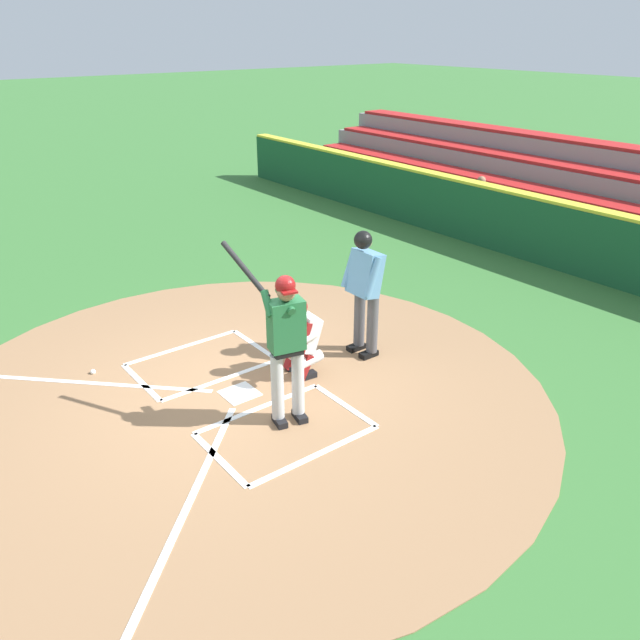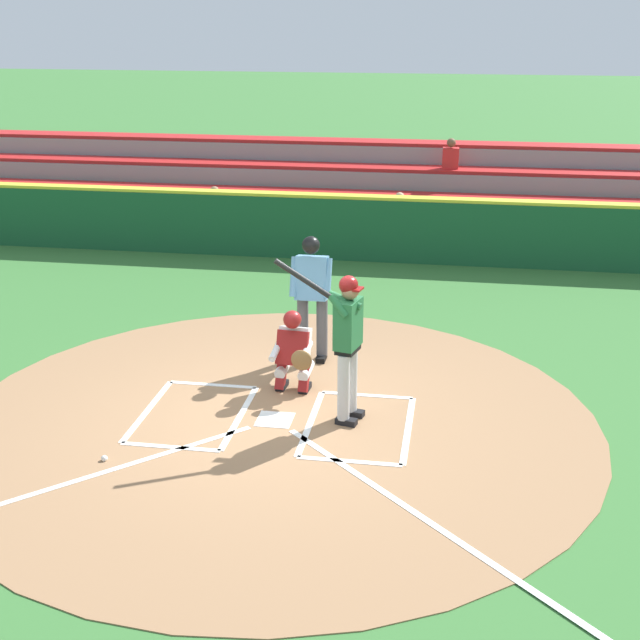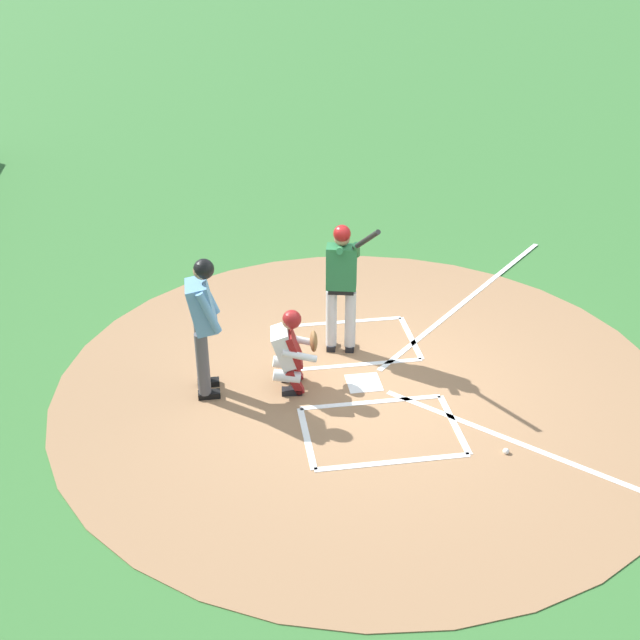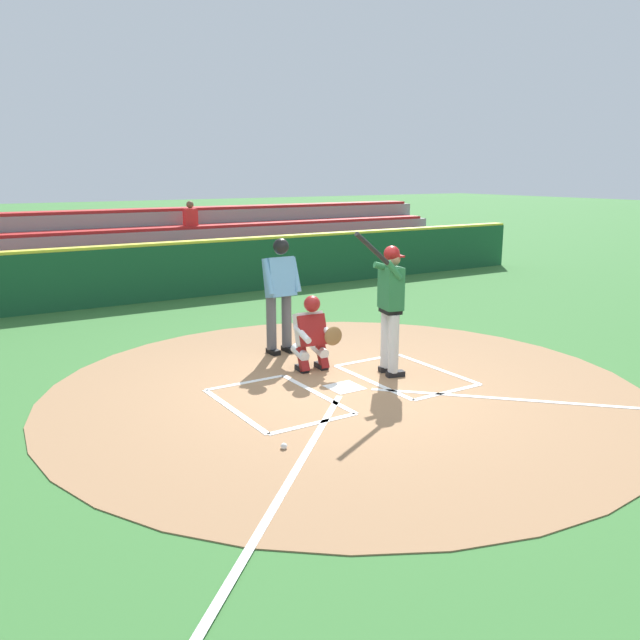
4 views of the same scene
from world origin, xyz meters
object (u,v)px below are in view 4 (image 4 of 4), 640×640
plate_umpire (280,288)px  baseball (284,446)px  batter (390,301)px  catcher (312,332)px

plate_umpire → baseball: (1.81, 3.33, -1.04)m
plate_umpire → baseball: size_ratio=25.20×
batter → baseball: batter is taller
batter → plate_umpire: (0.75, -1.87, -0.02)m
catcher → batter: bearing=135.4°
batter → plate_umpire: batter is taller
baseball → catcher: bearing=-127.7°
baseball → plate_umpire: bearing=-118.4°
batter → catcher: bearing=-44.6°
catcher → baseball: 2.91m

